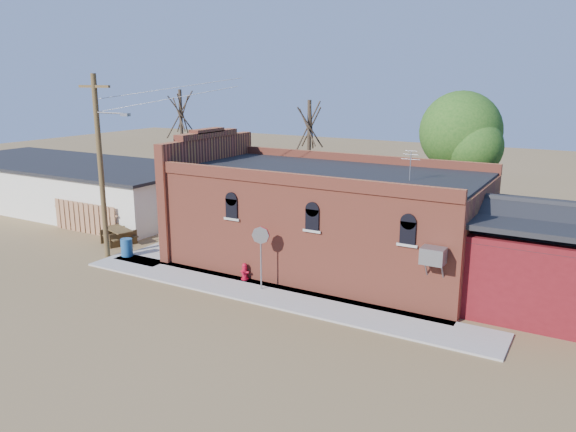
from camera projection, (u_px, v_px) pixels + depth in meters
The scene contains 15 objects.
ground at pixel (226, 295), 23.30m from camera, with size 120.00×120.00×0.00m, color brown.
sidewalk_south at pixel (268, 294), 23.32m from camera, with size 19.00×2.20×0.08m, color #9E9991.
sidewalk_west at pixel (198, 239), 31.40m from camera, with size 2.60×10.00×0.08m, color #9E9991.
brick_bar at pixel (321, 218), 26.57m from camera, with size 16.40×7.97×6.30m.
red_shed at pixel (548, 250), 21.81m from camera, with size 5.40×6.40×4.30m.
storage_building at pixel (71, 185), 38.87m from camera, with size 20.40×8.40×3.17m.
wood_fence at pixel (85, 218), 32.49m from camera, with size 5.20×0.10×1.80m, color #9A6D45, non-canonical shape.
utility_pole at pixel (101, 163), 27.12m from camera, with size 3.12×0.26×9.00m.
tree_bare_near at pixel (309, 125), 34.27m from camera, with size 2.80×2.80×7.65m.
tree_bare_far at pixel (181, 113), 40.35m from camera, with size 2.80×2.80×8.16m.
tree_leafy at pixel (461, 132), 30.33m from camera, with size 4.40×4.40×8.15m.
fire_hydrant at pixel (245, 271), 24.83m from camera, with size 0.44×0.43×0.76m.
stop_sign at pixel (261, 241), 23.29m from camera, with size 0.72×0.31×2.74m.
trash_barrel at pixel (127, 247), 28.11m from camera, with size 0.58×0.58×0.89m, color navy.
picnic_table at pixel (118, 234), 30.47m from camera, with size 2.39×2.09×0.84m.
Camera 1 is at (13.16, -17.62, 8.78)m, focal length 35.00 mm.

